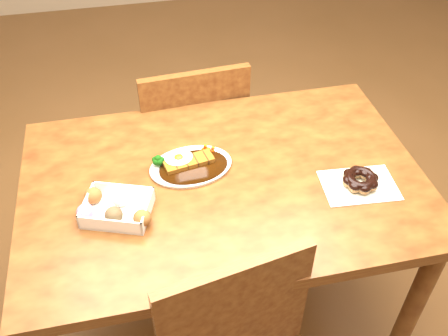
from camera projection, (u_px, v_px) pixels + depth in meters
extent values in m
plane|color=brown|center=(224.00, 313.00, 2.00)|extent=(6.00, 6.00, 0.00)
cube|color=#491F0E|center=(224.00, 183.00, 1.51)|extent=(1.20, 0.80, 0.04)
cylinder|color=#491F0E|center=(410.00, 313.00, 1.60)|extent=(0.06, 0.06, 0.71)
cylinder|color=#491F0E|center=(69.00, 213.00, 1.92)|extent=(0.06, 0.06, 0.71)
cylinder|color=#491F0E|center=(332.00, 173.00, 2.09)|extent=(0.06, 0.06, 0.71)
cube|color=#491F0E|center=(188.00, 139.00, 2.14)|extent=(0.45, 0.45, 0.04)
cylinder|color=#491F0E|center=(216.00, 148.00, 2.45)|extent=(0.04, 0.04, 0.41)
cylinder|color=#491F0E|center=(148.00, 161.00, 2.38)|extent=(0.04, 0.04, 0.41)
cylinder|color=#491F0E|center=(237.00, 195.00, 2.21)|extent=(0.04, 0.04, 0.41)
cylinder|color=#491F0E|center=(161.00, 211.00, 2.14)|extent=(0.04, 0.04, 0.41)
cube|color=#491F0E|center=(197.00, 120.00, 1.85)|extent=(0.40, 0.06, 0.40)
cube|color=#491F0E|center=(234.00, 316.00, 1.24)|extent=(0.40, 0.10, 0.40)
ellipsoid|color=white|center=(191.00, 167.00, 1.53)|extent=(0.27, 0.21, 0.01)
ellipsoid|color=black|center=(193.00, 167.00, 1.51)|extent=(0.23, 0.17, 0.01)
cube|color=#6B380C|center=(189.00, 162.00, 1.52)|extent=(0.16, 0.08, 0.02)
ellipsoid|color=white|center=(179.00, 158.00, 1.52)|extent=(0.09, 0.08, 0.01)
ellipsoid|color=#FFB214|center=(179.00, 157.00, 1.52)|extent=(0.03, 0.03, 0.02)
cube|color=white|center=(117.00, 208.00, 1.37)|extent=(0.22, 0.19, 0.05)
ellipsoid|color=pink|center=(85.00, 212.00, 1.36)|extent=(0.05, 0.05, 0.05)
ellipsoid|color=black|center=(114.00, 215.00, 1.35)|extent=(0.05, 0.05, 0.05)
ellipsoid|color=brown|center=(142.00, 218.00, 1.34)|extent=(0.05, 0.05, 0.05)
ellipsoid|color=brown|center=(93.00, 196.00, 1.40)|extent=(0.05, 0.05, 0.05)
ellipsoid|color=beige|center=(120.00, 198.00, 1.39)|extent=(0.05, 0.05, 0.05)
cube|color=silver|center=(359.00, 185.00, 1.47)|extent=(0.23, 0.17, 0.00)
torus|color=olive|center=(360.00, 181.00, 1.46)|extent=(0.11, 0.11, 0.03)
torus|color=black|center=(361.00, 178.00, 1.45)|extent=(0.10, 0.10, 0.02)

